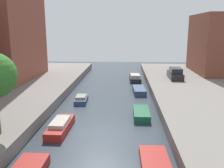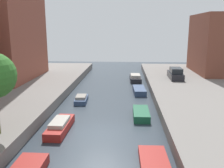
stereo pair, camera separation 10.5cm
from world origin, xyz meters
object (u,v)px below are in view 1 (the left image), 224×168
(parked_car, at_px, (175,74))
(moored_boat_left_4, at_px, (81,99))
(moored_boat_right_3, at_px, (141,114))
(moored_boat_right_5, at_px, (135,78))
(moored_boat_right_4, at_px, (139,90))
(moored_boat_left_3, at_px, (60,126))
(moored_boat_right_2, at_px, (155,162))

(parked_car, xyz_separation_m, moored_boat_left_4, (-11.84, -8.83, -1.32))
(moored_boat_right_3, distance_m, moored_boat_right_5, 15.93)
(parked_car, distance_m, moored_boat_right_4, 7.13)
(moored_boat_left_3, xyz_separation_m, moored_boat_right_5, (6.56, 19.38, 0.06))
(moored_boat_left_3, bearing_deg, moored_boat_left_4, 88.14)
(moored_boat_left_4, height_order, moored_boat_right_3, moored_boat_left_4)
(moored_boat_right_3, bearing_deg, moored_boat_right_5, 89.98)
(parked_car, relative_size, moored_boat_right_2, 1.36)
(moored_boat_left_4, relative_size, moored_boat_right_5, 0.71)
(parked_car, bearing_deg, moored_boat_right_5, 153.93)
(moored_boat_right_4, bearing_deg, moored_boat_left_4, -147.14)
(moored_boat_right_2, relative_size, moored_boat_right_5, 0.78)
(moored_boat_right_3, height_order, moored_boat_right_5, moored_boat_right_5)
(parked_car, height_order, moored_boat_right_5, parked_car)
(parked_car, xyz_separation_m, moored_boat_right_4, (-5.29, -4.60, -1.31))
(moored_boat_left_3, height_order, moored_boat_right_2, moored_boat_left_3)
(moored_boat_left_4, distance_m, moored_boat_right_5, 13.15)
(moored_boat_left_4, distance_m, moored_boat_right_4, 7.79)
(moored_boat_left_4, bearing_deg, moored_boat_right_5, 61.35)
(moored_boat_right_2, height_order, moored_boat_right_5, moored_boat_right_5)
(moored_boat_left_3, relative_size, moored_boat_right_5, 1.01)
(moored_boat_left_3, relative_size, moored_boat_right_4, 1.14)
(moored_boat_right_3, xyz_separation_m, moored_boat_right_5, (0.00, 15.92, 0.13))
(moored_boat_right_4, bearing_deg, moored_boat_right_5, 91.91)
(parked_car, distance_m, moored_boat_right_2, 22.04)
(moored_boat_left_3, xyz_separation_m, moored_boat_right_3, (6.55, 3.45, -0.08))
(moored_boat_left_4, distance_m, moored_boat_right_2, 14.16)
(moored_boat_left_3, relative_size, moored_boat_left_4, 1.43)
(moored_boat_left_3, bearing_deg, parked_car, 54.05)
(moored_boat_left_4, height_order, moored_boat_right_4, moored_boat_left_4)
(moored_boat_right_4, xyz_separation_m, moored_boat_right_5, (-0.24, 7.31, 0.12))
(moored_boat_right_2, distance_m, moored_boat_right_3, 8.15)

